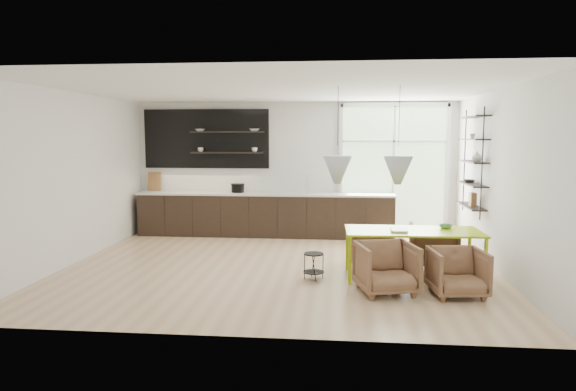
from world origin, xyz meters
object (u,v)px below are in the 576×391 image
Objects in this scene: armchair_front_left at (386,268)px; armchair_front_right at (457,272)px; wire_stool at (314,262)px; armchair_back_right at (433,245)px; armchair_back_left at (372,246)px; dining_table at (413,233)px.

armchair_front_right is (0.95, -0.04, -0.03)m from armchair_front_left.
armchair_front_left is 0.95m from armchair_front_right.
armchair_front_right reaches higher than wire_stool.
armchair_back_right is 1.10× the size of armchair_front_right.
armchair_back_right is 1.78m from armchair_front_left.
dining_table is at bearing 129.01° from armchair_back_left.
dining_table is 1.05m from armchair_back_left.
armchair_back_left is 0.89× the size of armchair_front_left.
armchair_back_left is 1.40m from wire_stool.
wire_stool is at bearing 155.55° from armchair_front_right.
armchair_back_left is 1.96m from armchair_front_right.
armchair_front_right is at bearing 126.63° from armchair_back_left.
dining_table reaches higher than armchair_front_left.
armchair_back_left reaches higher than wire_stool.
armchair_front_right is 2.07m from wire_stool.
armchair_front_left is (-0.47, -0.81, -0.34)m from dining_table.
armchair_back_left is (-0.55, 0.81, -0.38)m from dining_table.
armchair_front_right is at bearing 96.91° from armchair_back_right.
armchair_front_left is at bearing -29.99° from wire_stool.
armchair_front_right is (0.48, -0.85, -0.36)m from dining_table.
armchair_front_left reaches higher than armchair_front_right.
armchair_front_left reaches higher than armchair_back_left.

